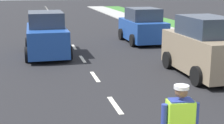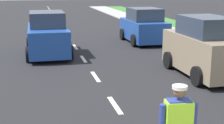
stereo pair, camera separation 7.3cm
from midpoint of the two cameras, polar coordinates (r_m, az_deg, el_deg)
The scene contains 5 objects.
ground_plane at distance 24.09m, azimuth -8.60°, elevation 5.29°, with size 96.00×96.00×0.00m, color black.
lane_center_line at distance 28.24m, azimuth -9.40°, elevation 6.44°, with size 0.14×46.40×0.01m.
car_oncoming_lead at distance 15.95m, azimuth -11.40°, elevation 4.56°, with size 2.04×4.13×2.06m.
car_parked_far at distance 19.21m, azimuth 5.19°, elevation 6.12°, with size 2.09×3.82×1.99m.
car_parked_curbside at distance 12.59m, azimuth 15.36°, elevation 2.31°, with size 1.90×3.95×2.19m.
Camera 1 is at (-2.16, -2.76, 3.33)m, focal length 52.79 mm.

